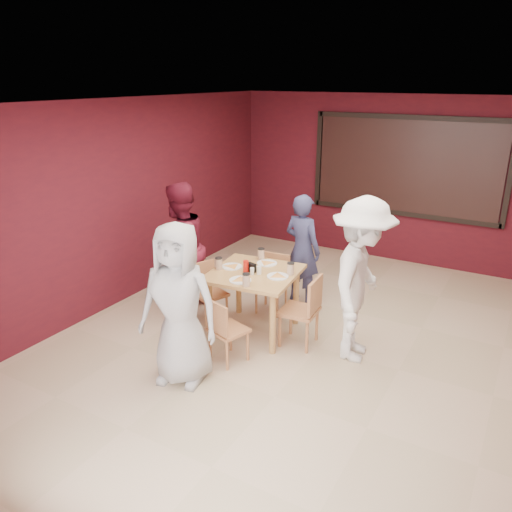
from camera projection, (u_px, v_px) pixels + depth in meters
The scene contains 11 objects.
floor at pixel (319, 348), 5.96m from camera, with size 7.00×7.00×0.00m, color tan.
window_blinds at pixel (406, 167), 8.21m from camera, with size 3.00×0.02×1.50m, color black.
dining_table at pixel (254, 280), 6.12m from camera, with size 1.14×1.14×0.96m.
chair_front at pixel (224, 328), 5.52m from camera, with size 0.47×0.47×0.77m.
chair_back at pixel (273, 279), 6.80m from camera, with size 0.41×0.41×0.79m.
chair_left at pixel (207, 289), 6.51m from camera, with size 0.49×0.49×0.79m.
chair_right at pixel (305, 307), 5.87m from camera, with size 0.45×0.45×0.87m.
diner_front at pixel (179, 304), 5.08m from camera, with size 0.85×0.55×1.74m, color #B0B0B0.
diner_back at pixel (302, 250), 6.93m from camera, with size 0.57×0.38×1.57m, color #313458.
diner_left at pixel (180, 249), 6.65m from camera, with size 0.86×0.67×1.78m, color maroon.
diner_right at pixel (361, 281), 5.49m from camera, with size 1.21×0.70×1.88m, color white.
Camera 1 is at (1.97, -4.91, 3.06)m, focal length 35.00 mm.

